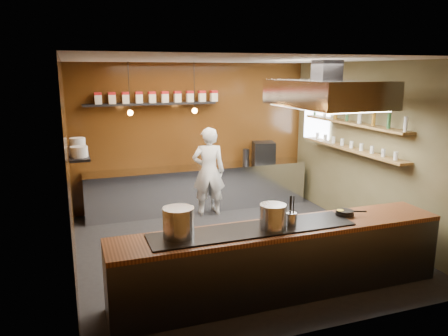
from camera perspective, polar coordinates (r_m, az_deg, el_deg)
name	(u,v)px	position (r m, az deg, el deg)	size (l,w,h in m)	color
floor	(236,247)	(7.30, 1.63, -10.30)	(5.00, 5.00, 0.00)	black
back_wall	(194,136)	(9.20, -3.96, 4.20)	(5.00, 5.00, 0.00)	#361C09
left_wall	(69,170)	(6.41, -19.61, -0.23)	(5.00, 5.00, 0.00)	#361C09
right_wall	(369,149)	(8.10, 18.45, 2.42)	(5.00, 5.00, 0.00)	brown
ceiling	(238,60)	(6.73, 1.79, 13.95)	(5.00, 5.00, 0.00)	silver
window_pane	(317,117)	(9.40, 12.01, 6.60)	(1.00, 1.00, 0.00)	white
prep_counter	(199,188)	(9.10, -3.30, -2.63)	(4.60, 0.65, 0.90)	silver
pass_counter	(281,260)	(5.78, 7.48, -11.81)	(4.40, 0.72, 0.94)	#38383D
tin_shelf	(151,104)	(8.79, -9.50, 8.26)	(2.60, 0.26, 0.04)	black
plate_shelf	(79,153)	(7.38, -18.46, 1.87)	(0.30, 1.40, 0.04)	black
bottle_shelf_upper	(353,123)	(8.18, 16.48, 5.63)	(0.26, 2.80, 0.04)	olive
bottle_shelf_lower	(351,149)	(8.24, 16.27, 2.39)	(0.26, 2.80, 0.04)	olive
extractor_hood	(326,93)	(6.97, 13.15, 9.51)	(1.20, 2.00, 0.72)	#38383D
pendant_left	(130,110)	(8.06, -12.16, 7.42)	(0.10, 0.10, 0.95)	black
pendant_right	(195,108)	(8.30, -3.86, 7.82)	(0.10, 0.10, 0.95)	black
storage_tins	(158,97)	(8.81, -8.56, 9.16)	(2.43, 0.13, 0.22)	beige
plate_stacks	(78,147)	(7.36, -18.51, 2.64)	(0.26, 1.16, 0.16)	silver
bottles	(353,115)	(8.16, 16.54, 6.60)	(0.06, 2.66, 0.24)	silver
wine_glasses	(351,144)	(8.23, 16.31, 2.97)	(0.07, 2.37, 0.13)	silver
stockpot_large	(178,223)	(5.14, -5.97, -7.10)	(0.37, 0.37, 0.36)	#B5B8BD
stockpot_small	(273,216)	(5.42, 6.39, -6.31)	(0.33, 0.33, 0.31)	silver
utensil_crock	(291,219)	(5.56, 8.78, -6.64)	(0.13, 0.13, 0.17)	silver
frying_pan	(345,213)	(6.14, 15.54, -5.62)	(0.41, 0.25, 0.06)	black
butter_jar	(340,213)	(6.13, 14.91, -5.71)	(0.10, 0.10, 0.09)	yellow
espresso_machine	(264,152)	(9.42, 5.20, 2.06)	(0.45, 0.42, 0.45)	black
chef	(209,171)	(8.66, -2.01, -0.46)	(0.64, 0.42, 1.77)	silver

